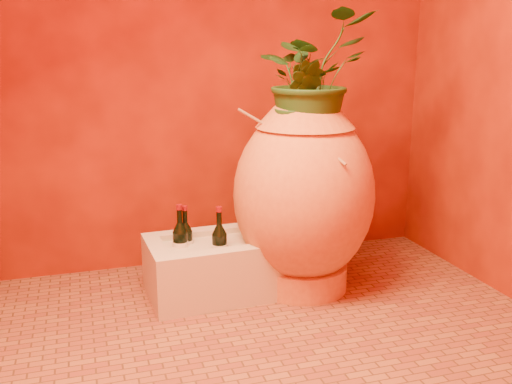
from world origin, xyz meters
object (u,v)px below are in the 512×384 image
object	(u,v)px
stone_basin	(211,268)
wall_tap	(277,134)
amphora	(304,194)
wine_bottle_a	(180,244)
wine_bottle_b	(186,243)
wine_bottle_c	(220,247)

from	to	relation	value
stone_basin	wall_tap	distance (m)	0.88
amphora	wall_tap	xyz separation A→B (m)	(0.02, 0.47, 0.23)
amphora	wine_bottle_a	bearing A→B (deg)	172.42
wine_bottle_b	wine_bottle_c	world-z (taller)	wine_bottle_c
amphora	wine_bottle_b	distance (m)	0.64
amphora	wall_tap	distance (m)	0.53
wine_bottle_c	stone_basin	bearing A→B (deg)	112.32
stone_basin	wall_tap	bearing A→B (deg)	40.33
stone_basin	wall_tap	xyz separation A→B (m)	(0.49, 0.41, 0.60)
stone_basin	wine_bottle_c	bearing A→B (deg)	-67.68
stone_basin	wine_bottle_b	bearing A→B (deg)	153.83
amphora	wine_bottle_c	size ratio (longest dim) A/B	3.22
amphora	wine_bottle_a	xyz separation A→B (m)	(-0.62, 0.08, -0.23)
wall_tap	wine_bottle_b	bearing A→B (deg)	-149.49
wine_bottle_a	wine_bottle_c	size ratio (longest dim) A/B	1.00
stone_basin	wine_bottle_a	world-z (taller)	wine_bottle_a
wine_bottle_a	wine_bottle_b	world-z (taller)	wine_bottle_a
stone_basin	wine_bottle_c	distance (m)	0.15
wine_bottle_b	wine_bottle_c	size ratio (longest dim) A/B	0.95
wine_bottle_b	wall_tap	size ratio (longest dim) A/B	1.83
wine_bottle_b	wall_tap	world-z (taller)	wall_tap
stone_basin	wine_bottle_a	distance (m)	0.20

